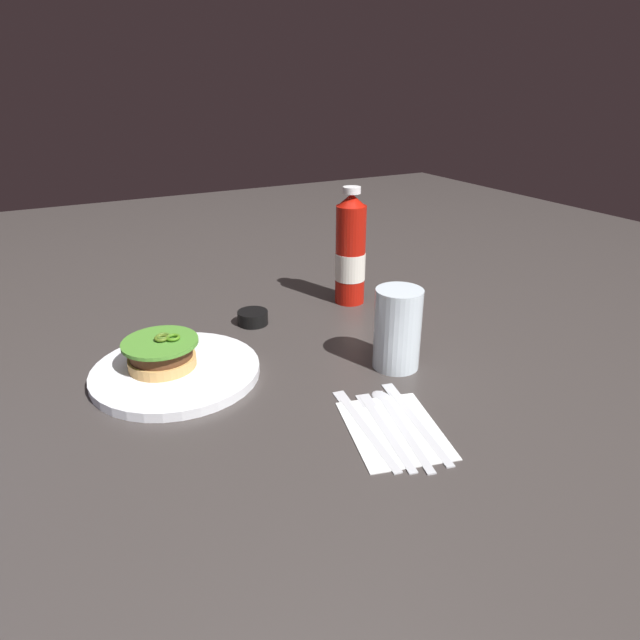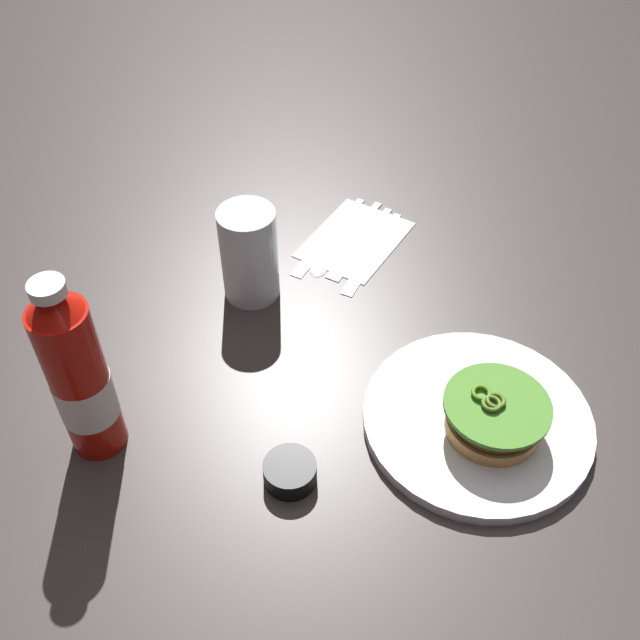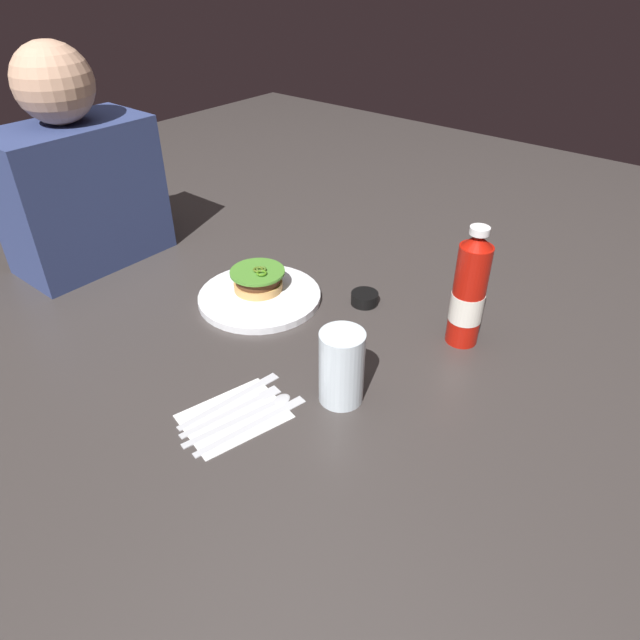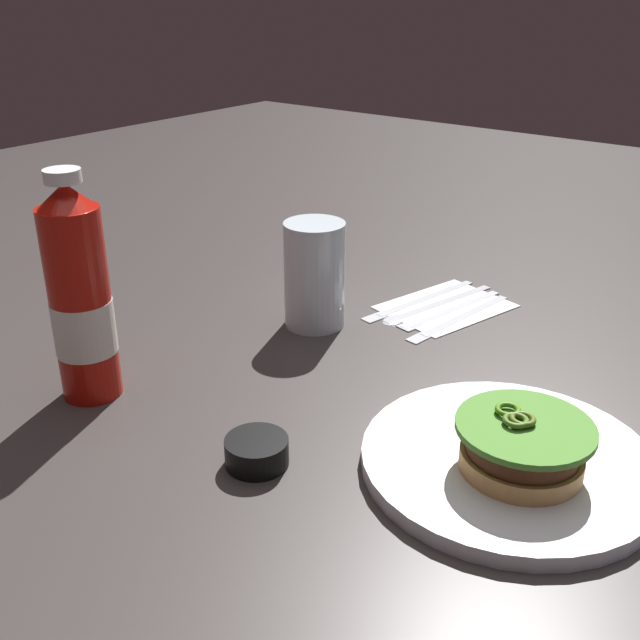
# 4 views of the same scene
# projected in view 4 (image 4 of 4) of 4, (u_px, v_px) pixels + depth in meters

# --- Properties ---
(ground_plane) EXTENTS (3.00, 3.00, 0.00)m
(ground_plane) POSITION_uv_depth(u_px,v_px,m) (391.00, 409.00, 0.78)
(ground_plane) COLOR #393331
(dinner_plate) EXTENTS (0.27, 0.27, 0.02)m
(dinner_plate) POSITION_uv_depth(u_px,v_px,m) (508.00, 461.00, 0.69)
(dinner_plate) COLOR white
(dinner_plate) RESTS_ON ground_plane
(burger_sandwich) EXTENTS (0.12, 0.12, 0.05)m
(burger_sandwich) POSITION_uv_depth(u_px,v_px,m) (523.00, 446.00, 0.65)
(burger_sandwich) COLOR tan
(burger_sandwich) RESTS_ON dinner_plate
(ketchup_bottle) EXTENTS (0.06, 0.06, 0.25)m
(ketchup_bottle) POSITION_uv_depth(u_px,v_px,m) (81.00, 301.00, 0.77)
(ketchup_bottle) COLOR #B1140A
(ketchup_bottle) RESTS_ON ground_plane
(water_glass) EXTENTS (0.08, 0.08, 0.14)m
(water_glass) POSITION_uv_depth(u_px,v_px,m) (315.00, 275.00, 0.95)
(water_glass) COLOR silver
(water_glass) RESTS_ON ground_plane
(condiment_cup) EXTENTS (0.06, 0.06, 0.03)m
(condiment_cup) POSITION_uv_depth(u_px,v_px,m) (257.00, 452.00, 0.69)
(condiment_cup) COLOR black
(condiment_cup) RESTS_ON ground_plane
(napkin) EXTENTS (0.19, 0.16, 0.00)m
(napkin) POSITION_uv_depth(u_px,v_px,m) (446.00, 306.00, 1.02)
(napkin) COLOR white
(napkin) RESTS_ON ground_plane
(steak_knife) EXTENTS (0.21, 0.06, 0.00)m
(steak_knife) POSITION_uv_depth(u_px,v_px,m) (414.00, 300.00, 1.03)
(steak_knife) COLOR silver
(steak_knife) RESTS_ON napkin
(spoon_utensil) EXTENTS (0.20, 0.07, 0.00)m
(spoon_utensil) POSITION_uv_depth(u_px,v_px,m) (424.00, 307.00, 1.01)
(spoon_utensil) COLOR silver
(spoon_utensil) RESTS_ON napkin
(fork_utensil) EXTENTS (0.19, 0.06, 0.00)m
(fork_utensil) POSITION_uv_depth(u_px,v_px,m) (443.00, 310.00, 1.00)
(fork_utensil) COLOR silver
(fork_utensil) RESTS_ON napkin
(butter_knife) EXTENTS (0.20, 0.04, 0.00)m
(butter_knife) POSITION_uv_depth(u_px,v_px,m) (454.00, 318.00, 0.98)
(butter_knife) COLOR silver
(butter_knife) RESTS_ON napkin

